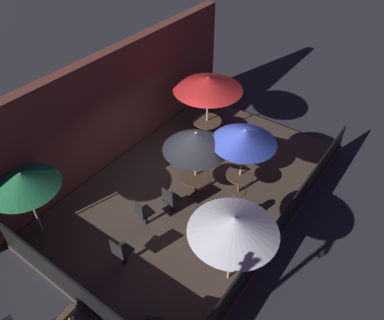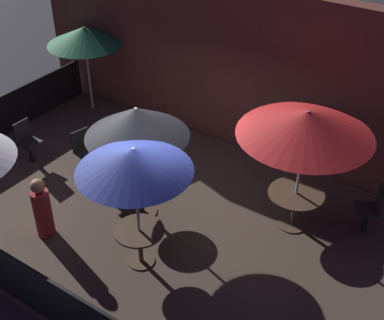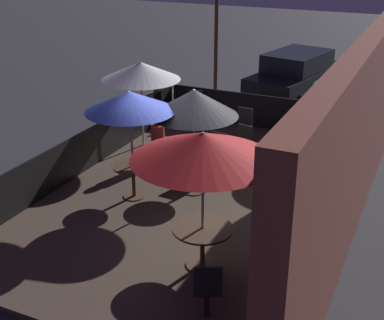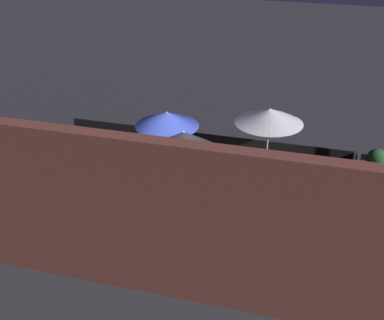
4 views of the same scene
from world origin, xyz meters
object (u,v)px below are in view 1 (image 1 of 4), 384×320
patio_umbrella_4 (22,180)px  patio_umbrella_0 (244,137)px  patio_chair_2 (143,212)px  patron_0 (217,225)px  dining_table_1 (207,124)px  patio_chair_4 (171,199)px  dining_table_2 (195,178)px  patio_umbrella_1 (208,83)px  dining_table_0 (240,178)px  patio_chair_0 (121,251)px  patio_chair_1 (212,105)px  patio_umbrella_2 (196,141)px  patio_umbrella_3 (234,225)px

patio_umbrella_4 → patio_umbrella_0: bearing=-38.6°
patio_chair_2 → patron_0: patron_0 is taller
dining_table_1 → patio_chair_4: 3.71m
dining_table_2 → patio_chair_4: bearing=174.4°
patio_umbrella_1 → dining_table_2: 3.21m
dining_table_0 → patio_chair_2: size_ratio=0.89×
patio_umbrella_0 → patio_chair_2: size_ratio=2.46×
patio_umbrella_4 → dining_table_1: patio_umbrella_4 is taller
dining_table_2 → patio_chair_0: size_ratio=1.06×
patio_chair_1 → patron_0: (-4.74, -3.32, 0.03)m
dining_table_0 → dining_table_1: 2.87m
dining_table_2 → patio_chair_2: (-1.83, 0.42, -0.08)m
patio_umbrella_1 → patio_chair_1: 2.10m
patio_chair_2 → patio_chair_1: bearing=27.9°
patio_umbrella_0 → patio_umbrella_2: size_ratio=1.02×
patio_umbrella_4 → patio_chair_1: patio_umbrella_4 is taller
dining_table_2 → patio_chair_0: bearing=179.9°
patio_chair_0 → patio_chair_2: 1.32m
dining_table_0 → patio_chair_2: 2.99m
patio_chair_2 → patio_chair_4: bearing=-8.8°
dining_table_0 → dining_table_1: bearing=53.8°
patio_chair_0 → patron_0: (2.02, -1.44, 0.04)m
patio_umbrella_4 → patio_chair_2: bearing=-49.4°
dining_table_0 → dining_table_2: dining_table_2 is taller
patio_umbrella_1 → patio_umbrella_2: patio_umbrella_1 is taller
patio_chair_0 → patio_chair_4: 2.05m
patio_umbrella_3 → patio_chair_0: 2.99m
dining_table_1 → patio_umbrella_3: bearing=-140.4°
patio_chair_2 → patio_chair_4: (0.80, -0.32, 0.02)m
patio_chair_1 → patio_chair_2: bearing=-11.7°
patio_chair_0 → patron_0: bearing=-35.3°
patio_umbrella_2 → patio_umbrella_4: patio_umbrella_2 is taller
patio_umbrella_4 → patio_chair_2: (1.79, -2.08, -1.39)m
patio_chair_2 → dining_table_2: bearing=-0.0°
dining_table_2 → patron_0: (-1.06, -1.43, -0.03)m
patio_umbrella_3 → dining_table_2: patio_umbrella_3 is taller
patio_chair_1 → patio_chair_2: 5.70m
patio_umbrella_4 → patron_0: patio_umbrella_4 is taller
dining_table_0 → dining_table_2: (-0.79, 1.02, 0.03)m
patio_umbrella_1 → patio_chair_0: size_ratio=2.53×
dining_table_1 → patron_0: (-3.54, -2.73, -0.02)m
patio_umbrella_0 → patio_chair_0: (-3.87, 1.03, -1.57)m
patio_umbrella_3 → dining_table_0: (2.66, 1.29, -1.41)m
patio_chair_4 → patron_0: bearing=-85.4°
patio_umbrella_2 → patio_chair_1: patio_umbrella_2 is taller
dining_table_0 → patio_chair_4: patio_chair_4 is taller
patio_umbrella_0 → patio_chair_1: (2.89, 2.91, -1.55)m
patio_umbrella_1 → patron_0: bearing=-142.4°
patio_chair_4 → patron_0: (-0.03, -1.53, 0.03)m
patio_umbrella_3 → patio_umbrella_0: bearing=25.8°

